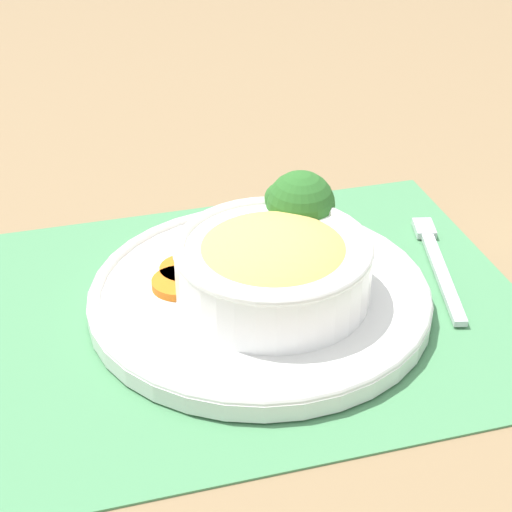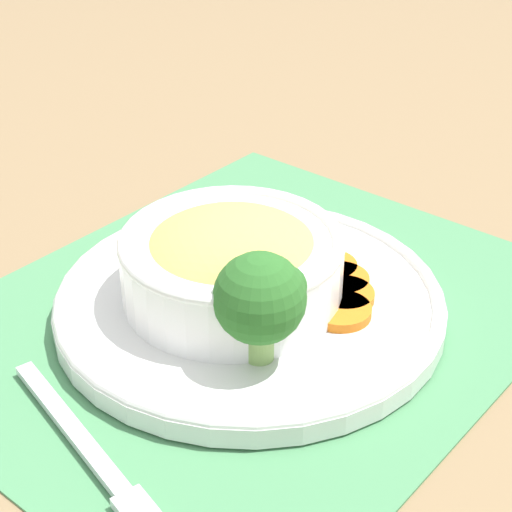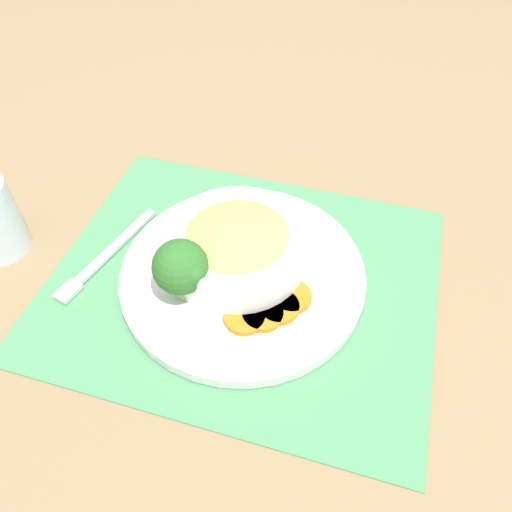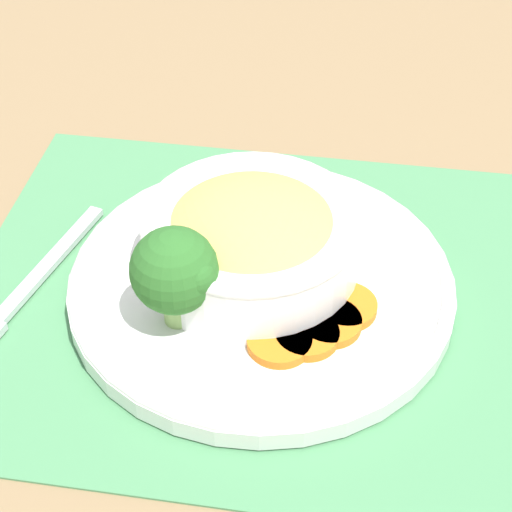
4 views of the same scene
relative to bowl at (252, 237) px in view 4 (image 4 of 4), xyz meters
The scene contains 10 objects.
ground_plane 0.05m from the bowl, 135.41° to the left, with size 4.00×4.00×0.00m, color #8C704C.
placemat 0.05m from the bowl, 135.41° to the left, with size 0.50×0.42×0.00m.
plate 0.04m from the bowl, 135.41° to the left, with size 0.31×0.31×0.02m.
bowl is the anchor object (origin of this frame).
broccoli_floret 0.08m from the bowl, 58.61° to the left, with size 0.06×0.06×0.08m.
carrot_slice_near 0.09m from the bowl, 115.70° to the left, with size 0.05×0.05×0.01m.
carrot_slice_middle 0.09m from the bowl, 129.91° to the left, with size 0.05×0.05×0.01m.
carrot_slice_far 0.09m from the bowl, 144.07° to the left, with size 0.05×0.05×0.01m.
carrot_slice_extra 0.09m from the bowl, 158.31° to the left, with size 0.05×0.05×0.01m.
fork 0.19m from the bowl, 15.55° to the left, with size 0.05×0.18×0.01m.
Camera 4 is at (-0.10, 0.48, 0.48)m, focal length 60.00 mm.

